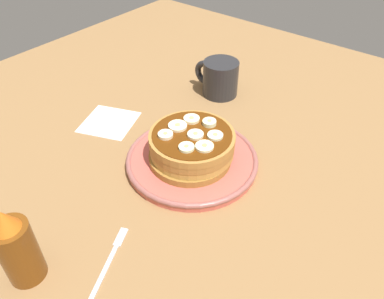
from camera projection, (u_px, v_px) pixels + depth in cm
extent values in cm
cube|color=olive|center=(192.00, 169.00, 74.43)|extent=(140.00, 140.00, 3.00)
cylinder|color=#CC594C|center=(192.00, 160.00, 72.98)|extent=(25.17, 25.17, 1.54)
torus|color=#965750|center=(192.00, 158.00, 72.64)|extent=(25.49, 25.49, 1.08)
cylinder|color=olive|center=(190.00, 156.00, 71.70)|extent=(15.71, 15.71, 1.39)
cylinder|color=#BC8E40|center=(191.00, 150.00, 70.94)|extent=(15.85, 15.85, 1.39)
cylinder|color=#A67133|center=(195.00, 143.00, 70.30)|extent=(15.99, 15.99, 1.39)
cylinder|color=#AE7736|center=(191.00, 137.00, 69.43)|extent=(16.08, 16.08, 1.39)
cylinder|color=#592B0A|center=(192.00, 134.00, 68.90)|extent=(14.83, 14.83, 0.16)
cylinder|color=#F3E7C1|center=(197.00, 134.00, 68.55)|extent=(3.00, 3.00, 0.65)
cylinder|color=tan|center=(197.00, 132.00, 68.32)|extent=(0.84, 0.84, 0.08)
cylinder|color=beige|center=(215.00, 136.00, 68.16)|extent=(2.91, 2.91, 0.63)
cylinder|color=tan|center=(215.00, 134.00, 67.93)|extent=(0.82, 0.82, 0.08)
cylinder|color=#FBEEB5|center=(192.00, 119.00, 72.09)|extent=(3.10, 3.10, 0.71)
cylinder|color=tan|center=(192.00, 118.00, 71.84)|extent=(0.87, 0.87, 0.08)
cylinder|color=#F7F0BF|center=(204.00, 147.00, 65.77)|extent=(3.27, 3.27, 0.63)
cylinder|color=tan|center=(205.00, 145.00, 65.54)|extent=(0.91, 0.91, 0.08)
cylinder|color=#EBEFB7|center=(209.00, 123.00, 70.98)|extent=(2.64, 2.64, 0.97)
cylinder|color=tan|center=(209.00, 121.00, 70.64)|extent=(0.74, 0.74, 0.08)
cylinder|color=#FEEABE|center=(166.00, 135.00, 68.22)|extent=(2.78, 2.78, 0.76)
cylinder|color=tan|center=(165.00, 133.00, 67.96)|extent=(0.78, 0.78, 0.08)
cylinder|color=#EFF4BF|center=(186.00, 148.00, 65.53)|extent=(2.81, 2.81, 0.68)
cylinder|color=tan|center=(186.00, 146.00, 65.29)|extent=(0.79, 0.79, 0.08)
cylinder|color=#FDEDBF|center=(178.00, 126.00, 70.48)|extent=(3.55, 3.55, 0.67)
cylinder|color=tan|center=(178.00, 124.00, 70.24)|extent=(0.99, 0.99, 0.08)
cylinder|color=#262628|center=(220.00, 78.00, 90.81)|extent=(8.52, 8.52, 8.52)
cylinder|color=black|center=(221.00, 65.00, 88.64)|extent=(7.24, 7.24, 0.51)
torus|color=#262628|center=(206.00, 73.00, 92.96)|extent=(6.30, 1.53, 6.30)
cube|color=white|center=(109.00, 122.00, 83.97)|extent=(14.30, 14.30, 0.30)
cube|color=silver|center=(104.00, 272.00, 54.83)|extent=(4.61, 8.92, 0.50)
cube|color=silver|center=(121.00, 237.00, 59.69)|extent=(2.61, 3.71, 0.50)
cylinder|color=brown|center=(19.00, 252.00, 51.63)|extent=(5.27, 5.27, 10.40)
cone|color=orange|center=(3.00, 220.00, 47.30)|extent=(3.69, 3.69, 3.16)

